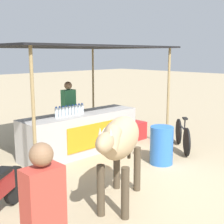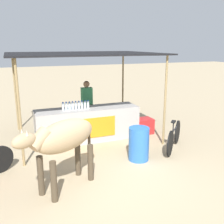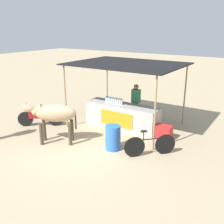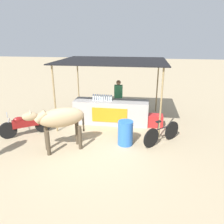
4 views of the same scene
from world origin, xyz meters
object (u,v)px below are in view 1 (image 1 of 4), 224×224
Objects in this scene: vendor_behind_counter at (69,112)px; water_barrel at (162,145)px; bicycle_leaning at (182,136)px; cow at (119,141)px; cooler_box at (134,131)px; stall_counter at (81,133)px.

vendor_behind_counter is 2.66m from water_barrel.
vendor_behind_counter is 1.37× the size of bicycle_leaning.
cow is 1.44× the size of bicycle_leaning.
water_barrel is at bearing 18.47° from cow.
bicycle_leaning reaches higher than water_barrel.
vendor_behind_counter is at bearing 127.23° from bicycle_leaning.
cooler_box is 2.01m from water_barrel.
cow is 3.36m from bicycle_leaning.
cooler_box is 0.34× the size of cow.
bicycle_leaning is (1.75, -2.31, -0.50)m from vendor_behind_counter.
bicycle_leaning is (3.15, 0.91, -0.69)m from cow.
vendor_behind_counter reaches higher than stall_counter.
bicycle_leaning is at bearing 12.28° from water_barrel.
vendor_behind_counter is at bearing 102.23° from water_barrel.
cow reaches higher than water_barrel.
cow is (-1.40, -3.22, 0.18)m from vendor_behind_counter.
cooler_box is at bearing 38.43° from cow.
vendor_behind_counter reaches higher than cooler_box.
cow is at bearing -141.57° from cooler_box.
cooler_box is (1.79, -0.10, -0.24)m from stall_counter.
stall_counter is at bearing 112.77° from water_barrel.
cooler_box is 0.73× the size of water_barrel.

